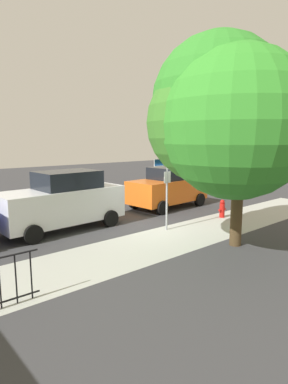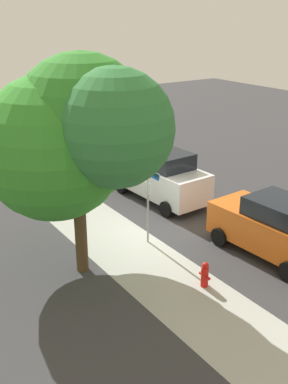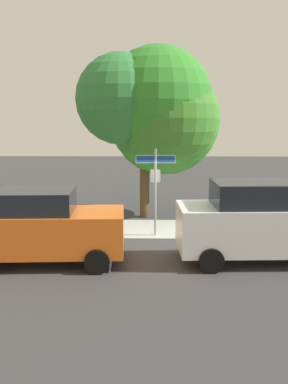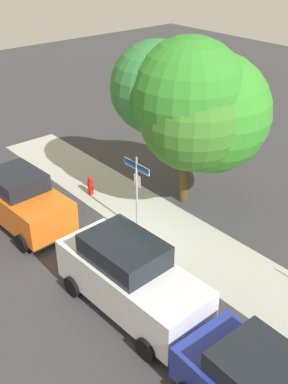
{
  "view_description": "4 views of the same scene",
  "coord_description": "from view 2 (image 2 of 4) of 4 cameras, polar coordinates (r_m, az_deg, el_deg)",
  "views": [
    {
      "loc": [
        8.06,
        8.74,
        3.35
      ],
      "look_at": [
        0.46,
        -0.03,
        1.46
      ],
      "focal_mm": 30.32,
      "sensor_mm": 36.0,
      "label": 1
    },
    {
      "loc": [
        -11.89,
        8.37,
        7.41
      ],
      "look_at": [
        0.03,
        0.36,
        1.74
      ],
      "focal_mm": 42.7,
      "sensor_mm": 36.0,
      "label": 2
    },
    {
      "loc": [
        -0.38,
        -13.84,
        3.89
      ],
      "look_at": [
        -0.65,
        0.29,
        1.47
      ],
      "focal_mm": 41.4,
      "sensor_mm": 36.0,
      "label": 3
    },
    {
      "loc": [
        10.2,
        -8.16,
        9.3
      ],
      "look_at": [
        -0.33,
        0.76,
        1.39
      ],
      "focal_mm": 42.78,
      "sensor_mm": 36.0,
      "label": 4
    }
  ],
  "objects": [
    {
      "name": "iron_fence",
      "position": [
        21.33,
        -15.55,
        1.98
      ],
      "size": [
        3.81,
        0.04,
        1.07
      ],
      "color": "black",
      "rests_on": "ground_plane"
    },
    {
      "name": "shade_tree",
      "position": [
        13.32,
        -8.35,
        6.92
      ],
      "size": [
        5.37,
        4.96,
        6.46
      ],
      "color": "#493720",
      "rests_on": "ground_plane"
    },
    {
      "name": "street_sign",
      "position": [
        15.1,
        0.5,
        0.4
      ],
      "size": [
        1.28,
        0.07,
        2.86
      ],
      "color": "#9EA0A5",
      "rests_on": "ground_plane"
    },
    {
      "name": "sidewalk_strip",
      "position": [
        17.26,
        -6.28,
        -4.02
      ],
      "size": [
        24.0,
        2.6,
        0.0
      ],
      "primitive_type": "cube",
      "color": "#ABAEA5",
      "rests_on": "ground_plane"
    },
    {
      "name": "fire_hydrant",
      "position": [
        13.44,
        7.59,
        -10.19
      ],
      "size": [
        0.42,
        0.22,
        0.78
      ],
      "color": "red",
      "rests_on": "ground_plane"
    },
    {
      "name": "car_orange",
      "position": [
        15.27,
        15.89,
        -4.2
      ],
      "size": [
        4.23,
        2.24,
        1.99
      ],
      "rotation": [
        0.0,
        0.0,
        0.06
      ],
      "color": "orange",
      "rests_on": "ground_plane"
    },
    {
      "name": "ground_plane",
      "position": [
        16.32,
        1.1,
        -5.47
      ],
      "size": [
        60.0,
        60.0,
        0.0
      ],
      "primitive_type": "plane",
      "color": "#38383A"
    },
    {
      "name": "car_blue",
      "position": [
        22.82,
        -4.77,
        4.88
      ],
      "size": [
        4.26,
        2.21,
        1.76
      ],
      "rotation": [
        0.0,
        0.0,
        -0.02
      ],
      "color": "navy",
      "rests_on": "ground_plane"
    },
    {
      "name": "car_white",
      "position": [
        19.01,
        2.09,
        2.07
      ],
      "size": [
        4.68,
        2.18,
        2.18
      ],
      "rotation": [
        0.0,
        0.0,
        0.04
      ],
      "color": "silver",
      "rests_on": "ground_plane"
    }
  ]
}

